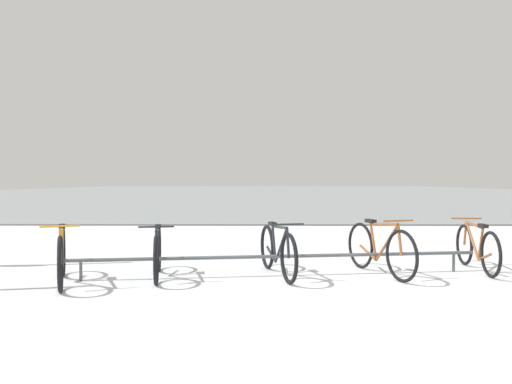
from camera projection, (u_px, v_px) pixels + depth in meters
The scene contains 7 objects.
ground at pixel (267, 192), 57.96m from camera, with size 80.00×132.00×0.08m.
bike_rack at pixel (277, 257), 6.52m from camera, with size 5.87×0.81×0.31m.
bicycle_0 at pixel (62, 256), 6.03m from camera, with size 0.71×1.60×0.81m.
bicycle_1 at pixel (158, 253), 6.42m from camera, with size 0.47×1.59×0.76m.
bicycle_2 at pixel (277, 251), 6.54m from camera, with size 0.58×1.72×0.79m.
bicycle_3 at pixel (379, 249), 6.62m from camera, with size 0.65×1.68×0.82m.
bicycle_4 at pixel (476, 248), 6.91m from camera, with size 0.46×1.63×0.76m.
Camera 1 is at (-1.04, -4.05, 1.35)m, focal length 32.44 mm.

